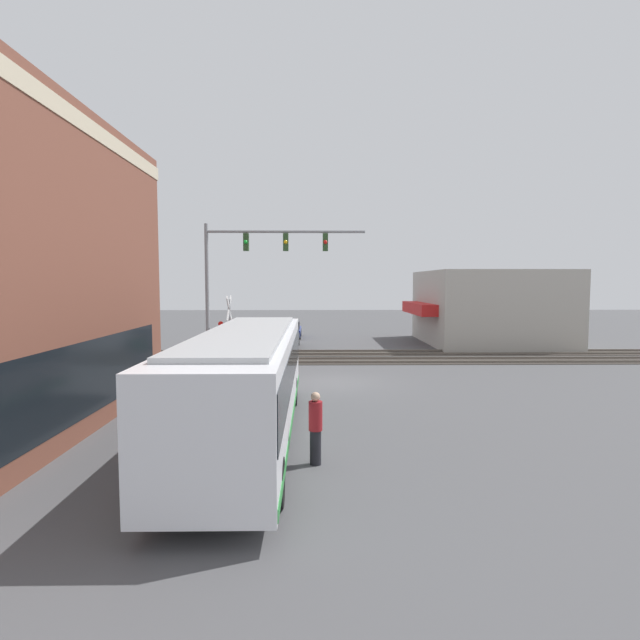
# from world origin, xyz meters

# --- Properties ---
(ground_plane) EXTENTS (120.00, 120.00, 0.00)m
(ground_plane) POSITION_xyz_m (0.00, 0.00, 0.00)
(ground_plane) COLOR #4C4C4F
(shop_building) EXTENTS (10.31, 10.44, 5.35)m
(shop_building) POSITION_xyz_m (14.56, -12.07, 2.68)
(shop_building) COLOR #B2ADA3
(shop_building) RESTS_ON ground
(city_bus) EXTENTS (12.36, 2.59, 3.15)m
(city_bus) POSITION_xyz_m (-8.10, 2.80, 1.74)
(city_bus) COLOR silver
(city_bus) RESTS_ON ground
(traffic_signal_gantry) EXTENTS (0.42, 8.29, 7.53)m
(traffic_signal_gantry) POSITION_xyz_m (3.85, 3.96, 5.60)
(traffic_signal_gantry) COLOR gray
(traffic_signal_gantry) RESTS_ON ground
(crossing_signal) EXTENTS (1.41, 1.18, 3.81)m
(crossing_signal) POSITION_xyz_m (4.41, 5.39, 2.30)
(crossing_signal) COLOR gray
(crossing_signal) RESTS_ON ground
(rail_track_near) EXTENTS (2.60, 60.00, 0.15)m
(rail_track_near) POSITION_xyz_m (6.00, 0.00, 0.03)
(rail_track_near) COLOR #332D28
(rail_track_near) RESTS_ON ground
(rail_track_far) EXTENTS (2.60, 60.00, 0.15)m
(rail_track_far) POSITION_xyz_m (9.20, 0.00, 0.03)
(rail_track_far) COLOR #332D28
(rail_track_far) RESTS_ON ground
(parked_car_black) EXTENTS (4.38, 1.82, 1.51)m
(parked_car_black) POSITION_xyz_m (11.93, 2.80, 0.70)
(parked_car_black) COLOR black
(parked_car_black) RESTS_ON ground
(parked_car_blue) EXTENTS (4.29, 1.82, 1.42)m
(parked_car_blue) POSITION_xyz_m (18.31, 2.80, 0.66)
(parked_car_blue) COLOR navy
(parked_car_blue) RESTS_ON ground
(pedestrian_near_bus) EXTENTS (0.34, 0.34, 1.81)m
(pedestrian_near_bus) POSITION_xyz_m (-10.14, 0.87, 0.93)
(pedestrian_near_bus) COLOR black
(pedestrian_near_bus) RESTS_ON ground
(pedestrian_at_crossing) EXTENTS (0.34, 0.34, 1.77)m
(pedestrian_at_crossing) POSITION_xyz_m (4.19, 4.86, 0.91)
(pedestrian_at_crossing) COLOR #2D3351
(pedestrian_at_crossing) RESTS_ON ground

